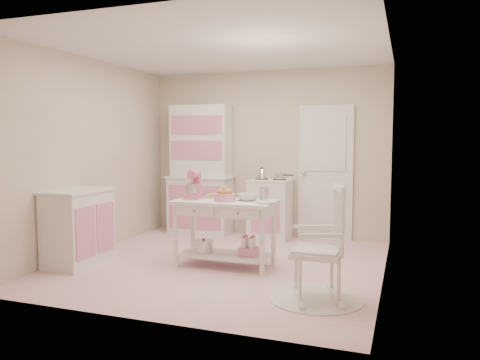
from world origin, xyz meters
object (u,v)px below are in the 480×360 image
at_px(bread_basket, 225,197).
at_px(stove, 270,209).
at_px(base_cabinet, 78,227).
at_px(rocking_chair, 317,242).
at_px(stand_mixer, 193,185).
at_px(work_table, 225,233).
at_px(hutch, 200,169).

bearing_deg(bread_basket, stove, 88.02).
relative_size(base_cabinet, rocking_chair, 0.84).
xyz_separation_m(rocking_chair, bread_basket, (-1.23, 0.72, 0.30)).
distance_m(base_cabinet, stand_mixer, 1.49).
xyz_separation_m(stand_mixer, bread_basket, (0.44, -0.07, -0.12)).
height_order(base_cabinet, bread_basket, base_cabinet).
bearing_deg(work_table, hutch, 122.63).
bearing_deg(base_cabinet, bread_basket, 15.64).
height_order(hutch, base_cabinet, hutch).
xyz_separation_m(base_cabinet, rocking_chair, (2.95, -0.24, 0.09)).
bearing_deg(rocking_chair, base_cabinet, 156.07).
bearing_deg(stove, work_table, -92.71).
distance_m(rocking_chair, stand_mixer, 1.89).
bearing_deg(base_cabinet, hutch, 75.58).
bearing_deg(work_table, stove, 87.29).
height_order(stove, stand_mixer, stand_mixer).
bearing_deg(base_cabinet, work_table, 17.36).
relative_size(stove, rocking_chair, 0.84).
relative_size(hutch, base_cabinet, 2.26).
bearing_deg(stand_mixer, work_table, -9.04).
height_order(hutch, stove, hutch).
relative_size(stove, base_cabinet, 1.00).
bearing_deg(hutch, rocking_chair, -46.83).
xyz_separation_m(base_cabinet, work_table, (1.71, 0.53, -0.06)).
bearing_deg(hutch, stove, -2.39).
relative_size(stove, bread_basket, 3.68).
height_order(stove, bread_basket, stove).
relative_size(base_cabinet, work_table, 0.77).
bearing_deg(stove, bread_basket, -91.98).
xyz_separation_m(base_cabinet, bread_basket, (1.73, 0.48, 0.39)).
height_order(base_cabinet, rocking_chair, rocking_chair).
xyz_separation_m(hutch, work_table, (1.12, -1.75, -0.64)).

